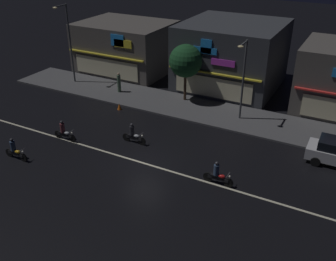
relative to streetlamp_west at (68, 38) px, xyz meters
The scene contains 14 objects.
ground_plane 17.25m from the streetlamp_west, 33.73° to the right, with size 140.00×140.00×0.00m, color black.
lane_divider_stripe 17.25m from the streetlamp_west, 33.73° to the right, with size 36.34×0.16×0.01m, color beige.
sidewalk_far 14.55m from the streetlamp_west, ahead, with size 38.25×4.72×0.14m, color #4C4C4F.
storefront_center_block 15.53m from the streetlamp_west, 26.38° to the left, with size 8.89×9.24×6.05m.
storefront_right_block 6.74m from the streetlamp_west, 68.39° to the left, with size 9.31×7.48×5.09m.
streetlamp_west is the anchor object (origin of this frame).
streetlamp_mid 17.21m from the streetlamp_west, ahead, with size 0.44×1.64×6.32m.
pedestrian_on_sidewalk 6.52m from the streetlamp_west, ahead, with size 0.33×0.33×1.85m.
street_tree 11.78m from the streetlamp_west, ahead, with size 2.83×2.83×4.96m.
motorcycle_lead 14.62m from the streetlamp_west, 64.85° to the right, with size 1.90×0.60×1.52m.
motorcycle_following 14.32m from the streetlamp_west, 31.77° to the right, with size 1.90×0.60×1.52m.
motorcycle_opposite_lane 21.27m from the streetlamp_west, 25.78° to the right, with size 1.90×0.60×1.52m.
motorcycle_trailing_far 12.28m from the streetlamp_west, 52.55° to the right, with size 1.90×0.60×1.52m.
traffic_cone 9.19m from the streetlamp_west, 21.70° to the right, with size 0.36×0.36×0.55m, color orange.
Camera 1 is at (11.12, -17.63, 13.45)m, focal length 40.43 mm.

